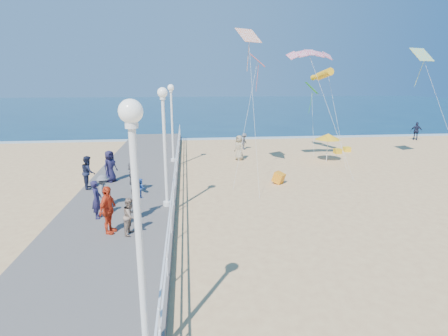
{
  "coord_description": "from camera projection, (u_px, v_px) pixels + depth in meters",
  "views": [
    {
      "loc": [
        -4.38,
        -15.35,
        6.05
      ],
      "look_at": [
        -2.5,
        2.0,
        1.6
      ],
      "focal_mm": 28.0,
      "sensor_mm": 36.0,
      "label": 1
    }
  ],
  "objects": [
    {
      "name": "toddler_held",
      "position": [
        141.0,
        188.0,
        14.55
      ],
      "size": [
        0.42,
        0.47,
        0.81
      ],
      "primitive_type": "imported",
      "rotation": [
        0.0,
        0.0,
        1.93
      ],
      "color": "#2E57AC",
      "rests_on": "boardwalk"
    },
    {
      "name": "ground",
      "position": [
        280.0,
        209.0,
        16.74
      ],
      "size": [
        160.0,
        160.0,
        0.0
      ],
      "primitive_type": "plane",
      "color": "#E5B878",
      "rests_on": "ground"
    },
    {
      "name": "beach_walker_c",
      "position": [
        239.0,
        148.0,
        26.74
      ],
      "size": [
        0.95,
        1.1,
        1.9
      ],
      "primitive_type": "imported",
      "rotation": [
        0.0,
        0.0,
        -1.11
      ],
      "color": "#9C8D6C",
      "rests_on": "ground"
    },
    {
      "name": "kite_windsock",
      "position": [
        324.0,
        74.0,
        26.06
      ],
      "size": [
        1.06,
        2.99,
        1.15
      ],
      "primitive_type": "cylinder",
      "rotation": [
        1.36,
        0.0,
        0.17
      ],
      "color": "#F1AC14"
    },
    {
      "name": "spectator_7",
      "position": [
        88.0,
        172.0,
        18.47
      ],
      "size": [
        0.85,
        0.98,
        1.75
      ],
      "primitive_type": "imported",
      "rotation": [
        0.0,
        0.0,
        1.81
      ],
      "color": "#181D35",
      "rests_on": "boardwalk"
    },
    {
      "name": "kite_parafoil",
      "position": [
        310.0,
        52.0,
        22.92
      ],
      "size": [
        3.07,
        0.94,
        0.65
      ],
      "primitive_type": null,
      "rotation": [
        0.44,
        0.0,
        0.0
      ],
      "color": "#C61747"
    },
    {
      "name": "beach_walker_a",
      "position": [
        244.0,
        141.0,
        30.77
      ],
      "size": [
        0.9,
        1.08,
        1.45
      ],
      "primitive_type": "imported",
      "rotation": [
        0.0,
        0.0,
        1.11
      ],
      "color": "#525357",
      "rests_on": "ground"
    },
    {
      "name": "beach_umbrella",
      "position": [
        328.0,
        137.0,
        25.94
      ],
      "size": [
        1.9,
        1.9,
        2.14
      ],
      "color": "white",
      "rests_on": "ground"
    },
    {
      "name": "spectator_5",
      "position": [
        133.0,
        177.0,
        17.69
      ],
      "size": [
        0.77,
        1.59,
        1.64
      ],
      "primitive_type": "imported",
      "rotation": [
        0.0,
        0.0,
        1.77
      ],
      "color": "#58565B",
      "rests_on": "boardwalk"
    },
    {
      "name": "railing",
      "position": [
        173.0,
        188.0,
        15.9
      ],
      "size": [
        0.05,
        42.0,
        0.55
      ],
      "color": "white",
      "rests_on": "boardwalk"
    },
    {
      "name": "spectator_0",
      "position": [
        97.0,
        199.0,
        14.48
      ],
      "size": [
        0.45,
        0.63,
        1.62
      ],
      "primitive_type": "imported",
      "rotation": [
        0.0,
        0.0,
        1.67
      ],
      "color": "#1F1C3E",
      "rests_on": "boardwalk"
    },
    {
      "name": "kite_diamond_green",
      "position": [
        312.0,
        88.0,
        28.62
      ],
      "size": [
        1.27,
        1.54,
        0.94
      ],
      "primitive_type": "cube",
      "rotation": [
        0.75,
        0.0,
        1.36
      ],
      "color": "green"
    },
    {
      "name": "spectator_1",
      "position": [
        131.0,
        216.0,
        12.98
      ],
      "size": [
        0.69,
        0.8,
        1.42
      ],
      "primitive_type": "imported",
      "rotation": [
        0.0,
        0.0,
        1.32
      ],
      "color": "gray",
      "rests_on": "boardwalk"
    },
    {
      "name": "kite_diamond_multi",
      "position": [
        422.0,
        54.0,
        24.19
      ],
      "size": [
        1.62,
        1.39,
        0.94
      ],
      "primitive_type": "cube",
      "rotation": [
        0.73,
        0.0,
        0.28
      ],
      "color": "#1BABED"
    },
    {
      "name": "lamp_post_mid",
      "position": [
        164.0,
        135.0,
        15.28
      ],
      "size": [
        0.44,
        0.44,
        5.32
      ],
      "color": "white",
      "rests_on": "boardwalk"
    },
    {
      "name": "beach_chair_right",
      "position": [
        338.0,
        151.0,
        29.25
      ],
      "size": [
        0.55,
        0.55,
        0.4
      ],
      "primitive_type": "cube",
      "color": "gold",
      "rests_on": "ground"
    },
    {
      "name": "kite_diamond_redwhite",
      "position": [
        248.0,
        35.0,
        20.65
      ],
      "size": [
        1.63,
        1.52,
        0.86
      ],
      "primitive_type": "cube",
      "rotation": [
        0.7,
        0.0,
        0.51
      ],
      "color": "#EC531B"
    },
    {
      "name": "kite_diamond_pink",
      "position": [
        258.0,
        60.0,
        21.16
      ],
      "size": [
        1.15,
        1.35,
        0.77
      ],
      "primitive_type": "cube",
      "rotation": [
        0.69,
        0.0,
        1.36
      ],
      "color": "#F25A59"
    },
    {
      "name": "spectator_3",
      "position": [
        108.0,
        210.0,
        12.99
      ],
      "size": [
        0.75,
        1.16,
        1.84
      ],
      "primitive_type": "imported",
      "rotation": [
        0.0,
        0.0,
        1.27
      ],
      "color": "red",
      "rests_on": "boardwalk"
    },
    {
      "name": "surf_line",
      "position": [
        229.0,
        139.0,
        36.48
      ],
      "size": [
        160.0,
        1.2,
        0.04
      ],
      "primitive_type": "cube",
      "color": "silver",
      "rests_on": "ground"
    },
    {
      "name": "spectator_2",
      "position": [
        104.0,
        191.0,
        15.63
      ],
      "size": [
        0.7,
        1.06,
        1.54
      ],
      "primitive_type": "imported",
      "rotation": [
        0.0,
        0.0,
        1.71
      ],
      "color": "slate",
      "rests_on": "boardwalk"
    },
    {
      "name": "spectator_4",
      "position": [
        110.0,
        166.0,
        19.62
      ],
      "size": [
        0.97,
        1.05,
        1.8
      ],
      "primitive_type": "imported",
      "rotation": [
        0.0,
        0.0,
        0.98
      ],
      "color": "#1C1938",
      "rests_on": "boardwalk"
    },
    {
      "name": "boardwalk",
      "position": [
        120.0,
        211.0,
        15.91
      ],
      "size": [
        5.0,
        44.0,
        0.4
      ],
      "primitive_type": "cube",
      "color": "#68635E",
      "rests_on": "ground"
    },
    {
      "name": "lamp_post_far",
      "position": [
        172.0,
        115.0,
        23.95
      ],
      "size": [
        0.44,
        0.44,
        5.32
      ],
      "color": "white",
      "rests_on": "boardwalk"
    },
    {
      "name": "beach_walker_b",
      "position": [
        416.0,
        131.0,
        35.53
      ],
      "size": [
        1.16,
        0.9,
        1.84
      ],
      "primitive_type": "imported",
      "rotation": [
        0.0,
        0.0,
        2.66
      ],
      "color": "#181D36",
      "rests_on": "ground"
    },
    {
      "name": "beach_chair_left",
      "position": [
        347.0,
        149.0,
        30.04
      ],
      "size": [
        0.55,
        0.55,
        0.4
      ],
      "primitive_type": "cube",
      "color": "yellow",
      "rests_on": "ground"
    },
    {
      "name": "woman_holding_toddler",
      "position": [
        138.0,
        199.0,
        14.49
      ],
      "size": [
        0.58,
        0.7,
        1.65
      ],
      "primitive_type": "imported",
      "rotation": [
        0.0,
        0.0,
        1.93
      ],
      "color": "white",
      "rests_on": "boardwalk"
    },
    {
      "name": "lamp_post_near",
      "position": [
        137.0,
        209.0,
        6.6
      ],
      "size": [
        0.44,
        0.44,
        5.32
      ],
      "color": "white",
      "rests_on": "boardwalk"
    },
    {
      "name": "box_kite",
      "position": [
        279.0,
        179.0,
        20.75
      ],
      "size": [
        0.89,
        0.88,
        0.74
      ],
      "primitive_type": "cube",
      "rotation": [
        0.31,
        0.0,
        0.84
      ],
      "color": "#E5540D",
      "rests_on": "ground"
    },
    {
      "name": "ocean",
      "position": [
        205.0,
        107.0,
        79.35
      ],
      "size": [
        160.0,
        90.0,
        0.05
      ],
      "primitive_type": "cube",
      "color": "#0C2D48",
      "rests_on": "ground"
    }
  ]
}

